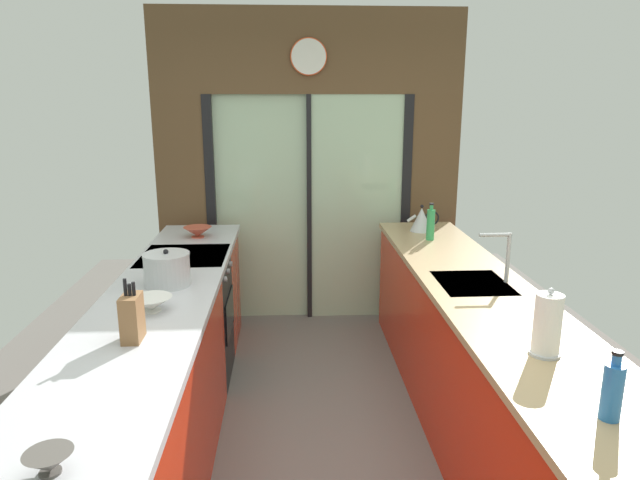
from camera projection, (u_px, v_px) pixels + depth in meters
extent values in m
cube|color=slate|center=(321.00, 423.00, 3.57)|extent=(5.04, 7.60, 0.02)
cube|color=brown|center=(308.00, 51.00, 4.73)|extent=(2.64, 0.08, 0.70)
cube|color=#B2D1AD|center=(262.00, 210.00, 5.06)|extent=(0.80, 0.02, 2.00)
cube|color=#B2D1AD|center=(356.00, 210.00, 5.06)|extent=(0.80, 0.02, 2.00)
cube|color=black|center=(212.00, 211.00, 5.01)|extent=(0.08, 0.10, 2.00)
cube|color=black|center=(405.00, 209.00, 5.11)|extent=(0.08, 0.10, 2.00)
cube|color=black|center=(309.00, 210.00, 5.06)|extent=(0.04, 0.10, 2.00)
cube|color=brown|center=(183.00, 211.00, 5.00)|extent=(0.42, 0.08, 2.00)
cube|color=brown|center=(432.00, 209.00, 5.12)|extent=(0.42, 0.08, 2.00)
cylinder|color=white|center=(309.00, 57.00, 4.68)|extent=(0.29, 0.03, 0.29)
torus|color=#DB4C23|center=(309.00, 57.00, 4.68)|extent=(0.31, 0.02, 0.31)
cube|color=red|center=(128.00, 456.00, 2.51)|extent=(0.58, 2.55, 0.88)
cube|color=red|center=(201.00, 291.00, 4.64)|extent=(0.58, 0.65, 0.88)
cube|color=#BCBCC1|center=(153.00, 308.00, 3.00)|extent=(0.62, 3.80, 0.04)
cube|color=red|center=(485.00, 377.00, 3.22)|extent=(0.58, 3.80, 0.88)
cube|color=tan|center=(491.00, 301.00, 3.10)|extent=(0.62, 3.80, 0.04)
cube|color=#B7BABC|center=(472.00, 287.00, 3.35)|extent=(0.40, 0.48, 0.05)
cylinder|color=#B7BABC|center=(508.00, 258.00, 3.31)|extent=(0.02, 0.02, 0.30)
cylinder|color=#B7BABC|center=(495.00, 235.00, 3.27)|extent=(0.18, 0.02, 0.02)
cube|color=black|center=(188.00, 320.00, 4.03)|extent=(0.58, 0.60, 0.88)
cube|color=black|center=(229.00, 314.00, 4.04)|extent=(0.01, 0.48, 0.28)
cube|color=black|center=(184.00, 257.00, 3.92)|extent=(0.58, 0.60, 0.03)
cylinder|color=#B7BABC|center=(226.00, 279.00, 3.79)|extent=(0.02, 0.04, 0.04)
cylinder|color=#B7BABC|center=(228.00, 271.00, 3.96)|extent=(0.02, 0.04, 0.04)
cylinder|color=#B7BABC|center=(231.00, 264.00, 4.14)|extent=(0.02, 0.04, 0.04)
cylinder|color=#514C47|center=(50.00, 472.00, 1.65)|extent=(0.06, 0.06, 0.01)
cone|color=#514C47|center=(49.00, 462.00, 1.64)|extent=(0.14, 0.14, 0.06)
cylinder|color=silver|center=(152.00, 310.00, 2.90)|extent=(0.10, 0.10, 0.01)
cone|color=silver|center=(151.00, 303.00, 2.89)|extent=(0.21, 0.21, 0.07)
cylinder|color=#BC4C38|center=(198.00, 237.00, 4.41)|extent=(0.10, 0.10, 0.01)
cone|color=#BC4C38|center=(198.00, 232.00, 4.40)|extent=(0.22, 0.22, 0.07)
cube|color=brown|center=(132.00, 318.00, 2.53)|extent=(0.08, 0.14, 0.21)
cylinder|color=black|center=(125.00, 288.00, 2.49)|extent=(0.02, 0.02, 0.09)
cylinder|color=black|center=(130.00, 291.00, 2.50)|extent=(0.02, 0.02, 0.06)
cylinder|color=black|center=(134.00, 290.00, 2.50)|extent=(0.02, 0.02, 0.07)
cylinder|color=#B7BABC|center=(167.00, 270.00, 3.27)|extent=(0.26, 0.26, 0.18)
cylinder|color=#B7BABC|center=(166.00, 254.00, 3.25)|extent=(0.27, 0.27, 0.01)
sphere|color=black|center=(166.00, 252.00, 3.25)|extent=(0.03, 0.03, 0.03)
cone|color=#B7BABC|center=(421.00, 219.00, 4.60)|extent=(0.18, 0.18, 0.19)
sphere|color=black|center=(422.00, 206.00, 4.57)|extent=(0.03, 0.03, 0.03)
cylinder|color=#B7BABC|center=(412.00, 218.00, 4.59)|extent=(0.08, 0.02, 0.07)
torus|color=black|center=(432.00, 218.00, 4.60)|extent=(0.12, 0.01, 0.12)
cylinder|color=#286BB7|center=(612.00, 392.00, 1.91)|extent=(0.07, 0.07, 0.20)
cylinder|color=#286BB7|center=(617.00, 360.00, 1.88)|extent=(0.03, 0.03, 0.04)
cylinder|color=black|center=(618.00, 353.00, 1.87)|extent=(0.04, 0.04, 0.01)
cylinder|color=#339E56|center=(431.00, 225.00, 4.30)|extent=(0.06, 0.06, 0.23)
cylinder|color=#339E56|center=(431.00, 207.00, 4.27)|extent=(0.03, 0.03, 0.04)
cylinder|color=black|center=(432.00, 204.00, 4.27)|extent=(0.03, 0.03, 0.01)
cylinder|color=#B7BABC|center=(544.00, 353.00, 2.41)|extent=(0.13, 0.13, 0.01)
cylinder|color=white|center=(548.00, 324.00, 2.38)|extent=(0.11, 0.11, 0.26)
sphere|color=#B7BABC|center=(551.00, 291.00, 2.34)|extent=(0.03, 0.03, 0.03)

